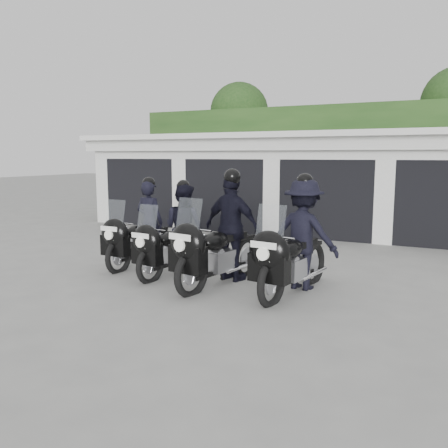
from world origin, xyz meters
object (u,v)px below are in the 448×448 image
at_px(police_bike_a, 141,230).
at_px(police_bike_d, 299,240).
at_px(police_bike_b, 178,233).
at_px(police_bike_c, 225,234).

distance_m(police_bike_a, police_bike_d, 3.61).
height_order(police_bike_b, police_bike_d, police_bike_d).
xyz_separation_m(police_bike_c, police_bike_d, (1.35, 0.08, -0.02)).
bearing_deg(police_bike_d, police_bike_a, -178.19).
relative_size(police_bike_a, police_bike_c, 0.90).
bearing_deg(police_bike_b, police_bike_a, 173.75).
bearing_deg(police_bike_b, police_bike_d, 2.27).
height_order(police_bike_a, police_bike_c, police_bike_c).
distance_m(police_bike_a, police_bike_c, 2.29).
bearing_deg(police_bike_a, police_bike_b, -10.44).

